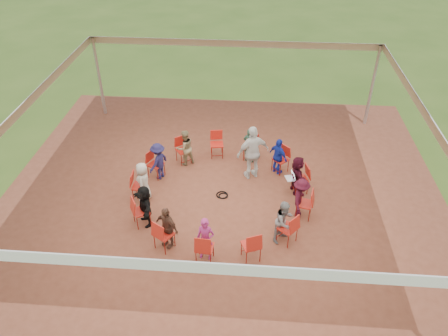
# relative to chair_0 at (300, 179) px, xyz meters

# --- Properties ---
(ground) EXTENTS (80.00, 80.00, 0.00)m
(ground) POSITION_rel_chair_0_xyz_m (-2.28, -0.63, -0.45)
(ground) COLOR #37551A
(ground) RESTS_ON ground
(dirt_patch) EXTENTS (13.00, 13.00, 0.00)m
(dirt_patch) POSITION_rel_chair_0_xyz_m (-2.28, -0.63, -0.44)
(dirt_patch) COLOR brown
(dirt_patch) RESTS_ON ground
(tent) EXTENTS (10.33, 10.33, 3.00)m
(tent) POSITION_rel_chair_0_xyz_m (-2.28, -0.63, 1.92)
(tent) COLOR #B2B2B7
(tent) RESTS_ON ground
(chair_0) EXTENTS (0.54, 0.52, 0.90)m
(chair_0) POSITION_rel_chair_0_xyz_m (0.00, 0.00, 0.00)
(chair_0) COLOR red
(chair_0) RESTS_ON ground
(chair_1) EXTENTS (0.61, 0.61, 0.90)m
(chair_1) POSITION_rel_chair_0_xyz_m (-0.56, 0.99, 0.00)
(chair_1) COLOR red
(chair_1) RESTS_ON ground
(chair_2) EXTENTS (0.54, 0.55, 0.90)m
(chair_2) POSITION_rel_chair_0_xyz_m (-1.51, 1.60, 0.00)
(chair_2) COLOR red
(chair_2) RESTS_ON ground
(chair_3) EXTENTS (0.48, 0.50, 0.90)m
(chair_3) POSITION_rel_chair_0_xyz_m (-2.63, 1.71, 0.00)
(chair_3) COLOR red
(chair_3) RESTS_ON ground
(chair_4) EXTENTS (0.60, 0.60, 0.90)m
(chair_4) POSITION_rel_chair_0_xyz_m (-3.68, 1.27, 0.00)
(chair_4) COLOR red
(chair_4) RESTS_ON ground
(chair_5) EXTENTS (0.58, 0.57, 0.90)m
(chair_5) POSITION_rel_chair_0_xyz_m (-4.41, 0.40, 0.00)
(chair_5) COLOR red
(chair_5) RESTS_ON ground
(chair_6) EXTENTS (0.45, 0.43, 0.90)m
(chair_6) POSITION_rel_chair_0_xyz_m (-4.64, -0.70, 0.00)
(chair_6) COLOR red
(chair_6) RESTS_ON ground
(chair_7) EXTENTS (0.59, 0.58, 0.90)m
(chair_7) POSITION_rel_chair_0_xyz_m (-4.34, -1.80, 0.00)
(chair_7) COLOR red
(chair_7) RESTS_ON ground
(chair_8) EXTENTS (0.59, 0.60, 0.90)m
(chair_8) POSITION_rel_chair_0_xyz_m (-3.57, -2.62, 0.00)
(chair_8) COLOR red
(chair_8) RESTS_ON ground
(chair_9) EXTENTS (0.46, 0.48, 0.90)m
(chair_9) POSITION_rel_chair_0_xyz_m (-2.49, -2.99, 0.00)
(chair_9) COLOR red
(chair_9) RESTS_ON ground
(chair_10) EXTENTS (0.56, 0.57, 0.90)m
(chair_10) POSITION_rel_chair_0_xyz_m (-1.38, -2.82, 0.00)
(chair_10) COLOR red
(chair_10) RESTS_ON ground
(chair_11) EXTENTS (0.61, 0.60, 0.90)m
(chair_11) POSITION_rel_chair_0_xyz_m (-0.46, -2.15, 0.00)
(chair_11) COLOR red
(chair_11) RESTS_ON ground
(chair_12) EXTENTS (0.52, 0.50, 0.90)m
(chair_12) POSITION_rel_chair_0_xyz_m (0.03, -1.13, 0.00)
(chair_12) COLOR red
(chair_12) RESTS_ON ground
(person_seated_0) EXTENTS (0.71, 1.20, 1.22)m
(person_seated_0) POSITION_rel_chair_0_xyz_m (-0.12, -0.03, 0.16)
(person_seated_0) COLOR #380B18
(person_seated_0) RESTS_ON ground
(person_seated_1) EXTENTS (0.75, 0.77, 1.22)m
(person_seated_1) POSITION_rel_chair_0_xyz_m (-0.64, 0.90, 0.16)
(person_seated_1) COLOR #162AA4
(person_seated_1) RESTS_ON ground
(person_seated_2) EXTENTS (0.51, 0.42, 1.22)m
(person_seated_2) POSITION_rel_chair_0_xyz_m (-1.55, 1.49, 0.16)
(person_seated_2) COLOR #244535
(person_seated_2) RESTS_ON ground
(person_seated_3) EXTENTS (0.68, 0.62, 1.22)m
(person_seated_3) POSITION_rel_chair_0_xyz_m (-3.61, 1.18, 0.16)
(person_seated_3) COLOR #8B7E56
(person_seated_3) RESTS_ON ground
(person_seated_4) EXTENTS (0.69, 0.88, 1.22)m
(person_seated_4) POSITION_rel_chair_0_xyz_m (-4.30, 0.35, 0.16)
(person_seated_4) COLOR #1C1941
(person_seated_4) RESTS_ON ground
(person_seated_5) EXTENTS (0.35, 0.60, 1.22)m
(person_seated_5) POSITION_rel_chair_0_xyz_m (-4.52, -0.70, 0.16)
(person_seated_5) COLOR #B3B09F
(person_seated_5) RESTS_ON ground
(person_seated_6) EXTENTS (0.92, 1.19, 1.22)m
(person_seated_6) POSITION_rel_chair_0_xyz_m (-4.24, -1.74, 0.16)
(person_seated_6) COLOR black
(person_seated_6) RESTS_ON ground
(person_seated_7) EXTENTS (0.80, 0.69, 1.22)m
(person_seated_7) POSITION_rel_chair_0_xyz_m (-3.50, -2.52, 0.16)
(person_seated_7) COLOR brown
(person_seated_7) RESTS_ON ground
(person_seated_8) EXTENTS (0.47, 0.33, 1.22)m
(person_seated_8) POSITION_rel_chair_0_xyz_m (-2.48, -2.87, 0.16)
(person_seated_8) COLOR #9B276A
(person_seated_8) RESTS_ON ground
(person_seated_9) EXTENTS (0.64, 0.67, 1.22)m
(person_seated_9) POSITION_rel_chair_0_xyz_m (-0.55, -2.07, 0.16)
(person_seated_9) COLOR gray
(person_seated_9) RESTS_ON ground
(person_seated_10) EXTENTS (0.55, 0.85, 1.22)m
(person_seated_10) POSITION_rel_chair_0_xyz_m (-0.08, -1.11, 0.16)
(person_seated_10) COLOR #380B18
(person_seated_10) RESTS_ON ground
(standing_person) EXTENTS (1.17, 0.93, 1.77)m
(standing_person) POSITION_rel_chair_0_xyz_m (-1.43, 0.63, 0.44)
(standing_person) COLOR silver
(standing_person) RESTS_ON ground
(cable_coil) EXTENTS (0.45, 0.45, 0.03)m
(cable_coil) POSITION_rel_chair_0_xyz_m (-2.27, -0.41, -0.43)
(cable_coil) COLOR black
(cable_coil) RESTS_ON ground
(laptop) EXTENTS (0.33, 0.38, 0.22)m
(laptop) POSITION_rel_chair_0_xyz_m (-0.27, -0.08, 0.13)
(laptop) COLOR #B7B7BC
(laptop) RESTS_ON ground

